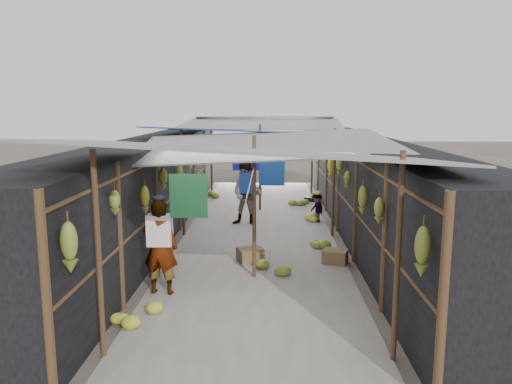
# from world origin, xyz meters

# --- Properties ---
(ground) EXTENTS (80.00, 80.00, 0.00)m
(ground) POSITION_xyz_m (0.00, 0.00, 0.00)
(ground) COLOR #6B6356
(ground) RESTS_ON ground
(aisle_slab) EXTENTS (3.60, 16.00, 0.02)m
(aisle_slab) POSITION_xyz_m (0.00, 6.50, 0.01)
(aisle_slab) COLOR #9E998E
(aisle_slab) RESTS_ON ground
(stall_left) EXTENTS (1.40, 15.00, 2.30)m
(stall_left) POSITION_xyz_m (-2.70, 6.50, 1.15)
(stall_left) COLOR black
(stall_left) RESTS_ON ground
(stall_right) EXTENTS (1.40, 15.00, 2.30)m
(stall_right) POSITION_xyz_m (2.70, 6.50, 1.15)
(stall_right) COLOR black
(stall_right) RESTS_ON ground
(crate_near) EXTENTS (0.59, 0.53, 0.29)m
(crate_near) POSITION_xyz_m (-0.11, 3.91, 0.14)
(crate_near) COLOR olive
(crate_near) RESTS_ON ground
(crate_mid) EXTENTS (0.57, 0.51, 0.28)m
(crate_mid) POSITION_xyz_m (1.59, 3.86, 0.14)
(crate_mid) COLOR olive
(crate_mid) RESTS_ON ground
(crate_back) EXTENTS (0.56, 0.52, 0.29)m
(crate_back) POSITION_xyz_m (-0.26, 11.80, 0.14)
(crate_back) COLOR olive
(crate_back) RESTS_ON ground
(black_basin) EXTENTS (0.53, 0.53, 0.16)m
(black_basin) POSITION_xyz_m (1.70, 10.53, 0.08)
(black_basin) COLOR black
(black_basin) RESTS_ON ground
(vendor_elderly) EXTENTS (0.63, 0.46, 1.62)m
(vendor_elderly) POSITION_xyz_m (-1.53, 2.14, 0.81)
(vendor_elderly) COLOR white
(vendor_elderly) RESTS_ON ground
(shopper_blue) EXTENTS (0.94, 0.81, 1.67)m
(shopper_blue) POSITION_xyz_m (-0.31, 7.10, 0.84)
(shopper_blue) COLOR #1E4996
(shopper_blue) RESTS_ON ground
(vendor_seated) EXTENTS (0.51, 0.60, 0.81)m
(vendor_seated) POSITION_xyz_m (1.56, 7.41, 0.41)
(vendor_seated) COLOR #443E3B
(vendor_seated) RESTS_ON ground
(market_canopy) EXTENTS (5.62, 15.20, 2.77)m
(market_canopy) POSITION_xyz_m (0.02, 6.83, 2.41)
(market_canopy) COLOR brown
(market_canopy) RESTS_ON ground
(hanging_bananas) EXTENTS (3.95, 13.90, 0.86)m
(hanging_bananas) POSITION_xyz_m (-0.22, 6.71, 1.63)
(hanging_bananas) COLOR olive
(hanging_bananas) RESTS_ON ground
(floor_bananas) EXTENTS (3.81, 10.72, 0.36)m
(floor_bananas) POSITION_xyz_m (0.11, 6.15, 0.17)
(floor_bananas) COLOR olive
(floor_bananas) RESTS_ON ground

